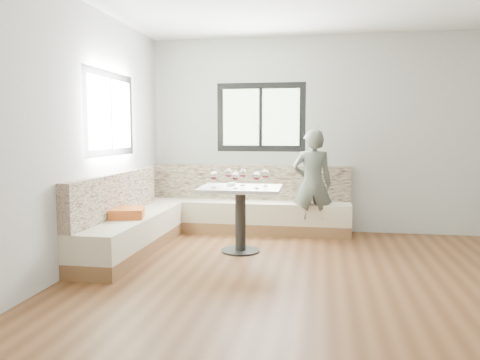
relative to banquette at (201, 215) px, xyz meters
name	(u,v)px	position (x,y,z in m)	size (l,w,h in m)	color
room	(315,135)	(1.51, -1.55, 1.08)	(5.01, 5.01, 2.81)	brown
banquette	(201,215)	(0.00, 0.00, 0.00)	(2.90, 2.80, 0.95)	brown
table	(240,203)	(0.63, -0.53, 0.26)	(0.98, 0.77, 0.79)	black
person	(312,184)	(1.46, 0.44, 0.40)	(0.54, 0.35, 1.47)	#4E554C
olive_ramekin	(231,184)	(0.49, -0.44, 0.47)	(0.10, 0.10, 0.04)	white
wine_glass_a	(214,176)	(0.34, -0.69, 0.60)	(0.09, 0.09, 0.20)	white
wine_glass_b	(235,177)	(0.60, -0.71, 0.60)	(0.09, 0.09, 0.20)	white
wine_glass_c	(256,176)	(0.84, -0.66, 0.60)	(0.09, 0.09, 0.20)	white
wine_glass_d	(243,174)	(0.63, -0.38, 0.60)	(0.09, 0.09, 0.20)	white
wine_glass_e	(265,175)	(0.91, -0.41, 0.60)	(0.09, 0.09, 0.20)	white
wine_glass_f	(228,174)	(0.45, -0.38, 0.60)	(0.09, 0.09, 0.20)	white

